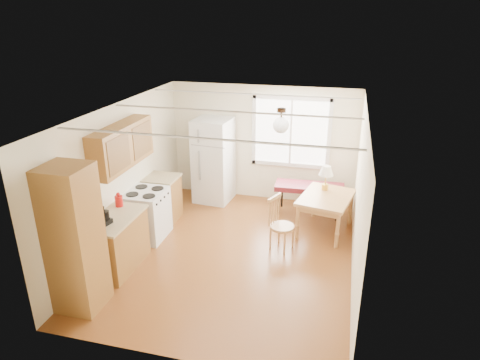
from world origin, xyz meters
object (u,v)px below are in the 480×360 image
(refrigerator, at_px, (213,160))
(dining_table, at_px, (326,201))
(chair, at_px, (278,219))
(bench, at_px, (309,188))

(refrigerator, relative_size, dining_table, 1.38)
(refrigerator, distance_m, dining_table, 2.65)
(dining_table, relative_size, chair, 1.37)
(bench, bearing_deg, dining_table, -64.77)
(bench, height_order, chair, chair)
(refrigerator, xyz_separation_m, dining_table, (2.47, -0.91, -0.28))
(dining_table, bearing_deg, chair, -121.17)
(dining_table, height_order, chair, chair)
(refrigerator, height_order, dining_table, refrigerator)
(bench, relative_size, dining_table, 1.07)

